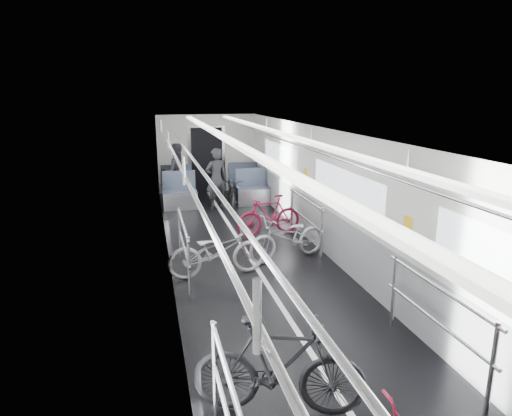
{
  "coord_description": "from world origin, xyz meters",
  "views": [
    {
      "loc": [
        -1.78,
        -7.09,
        3.06
      ],
      "look_at": [
        0.0,
        0.39,
        1.1
      ],
      "focal_mm": 32.0,
      "sensor_mm": 36.0,
      "label": 1
    }
  ],
  "objects": [
    {
      "name": "bike_left_mid",
      "position": [
        -0.68,
        -3.39,
        0.51
      ],
      "size": [
        1.75,
        0.99,
        1.01
      ],
      "primitive_type": "imported",
      "rotation": [
        0.0,
        0.0,
        1.24
      ],
      "color": "black",
      "rests_on": "floor"
    },
    {
      "name": "car_shell",
      "position": [
        0.0,
        1.78,
        1.13
      ],
      "size": [
        3.02,
        14.01,
        2.41
      ],
      "color": "black",
      "rests_on": "ground"
    },
    {
      "name": "bike_aisle",
      "position": [
        0.39,
        4.8,
        0.41
      ],
      "size": [
        0.74,
        1.61,
        0.81
      ],
      "primitive_type": "imported",
      "rotation": [
        0.0,
        0.0,
        -0.13
      ],
      "color": "black",
      "rests_on": "floor"
    },
    {
      "name": "person_standing",
      "position": [
        -0.04,
        4.8,
        0.82
      ],
      "size": [
        0.68,
        0.53,
        1.63
      ],
      "primitive_type": "imported",
      "rotation": [
        0.0,
        0.0,
        3.4
      ],
      "color": "black",
      "rests_on": "floor"
    },
    {
      "name": "bike_right_far",
      "position": [
        0.71,
        2.17,
        0.45
      ],
      "size": [
        1.53,
        0.64,
        0.89
      ],
      "primitive_type": "imported",
      "rotation": [
        0.0,
        0.0,
        -1.42
      ],
      "color": "maroon",
      "rests_on": "floor"
    },
    {
      "name": "person_seated",
      "position": [
        -1.01,
        6.06,
        0.83
      ],
      "size": [
        0.89,
        0.74,
        1.65
      ],
      "primitive_type": "imported",
      "rotation": [
        0.0,
        0.0,
        3.3
      ],
      "color": "#312F38",
      "rests_on": "floor"
    },
    {
      "name": "bike_left_far",
      "position": [
        -0.73,
        0.18,
        0.44
      ],
      "size": [
        1.72,
        0.73,
        0.88
      ],
      "primitive_type": "imported",
      "rotation": [
        0.0,
        0.0,
        1.66
      ],
      "color": "#9E9DA2",
      "rests_on": "floor"
    },
    {
      "name": "bike_right_mid",
      "position": [
        0.68,
        0.65,
        0.43
      ],
      "size": [
        1.73,
        1.01,
        0.86
      ],
      "primitive_type": "imported",
      "rotation": [
        0.0,
        0.0,
        -1.28
      ],
      "color": "#A5A6AA",
      "rests_on": "floor"
    }
  ]
}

